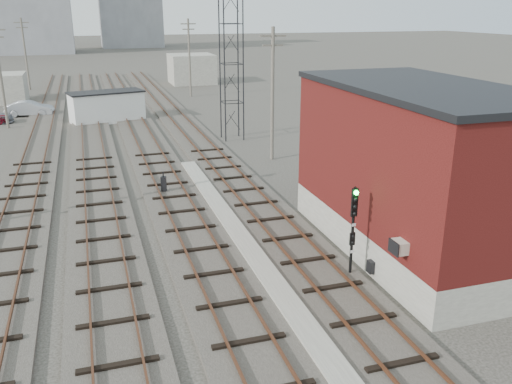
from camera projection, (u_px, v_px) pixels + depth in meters
name	position (u px, v px, depth m)	size (l,w,h in m)	color
ground	(135.00, 97.00, 65.34)	(320.00, 320.00, 0.00)	#282621
track_right	(187.00, 130.00, 47.05)	(3.20, 90.00, 0.39)	#332D28
track_mid_right	(141.00, 133.00, 45.91)	(3.20, 90.00, 0.39)	#332D28
track_mid_left	(92.00, 136.00, 44.78)	(3.20, 90.00, 0.39)	#332D28
track_left	(40.00, 139.00, 43.64)	(3.20, 90.00, 0.39)	#332D28
platform_curb	(247.00, 247.00, 23.89)	(0.90, 28.00, 0.26)	gray
brick_building	(418.00, 170.00, 22.94)	(6.54, 12.20, 7.22)	gray
lattice_tower	(231.00, 44.00, 41.90)	(1.60, 1.60, 15.00)	black
utility_pole_left_b	(0.00, 73.00, 46.70)	(1.80, 0.24, 9.00)	#595147
utility_pole_left_c	(25.00, 52.00, 69.28)	(1.80, 0.24, 9.00)	#595147
utility_pole_right_a	(272.00, 91.00, 36.73)	(1.80, 0.24, 9.00)	#595147
utility_pole_right_b	(189.00, 56.00, 63.83)	(1.80, 0.24, 9.00)	#595147
shed_right	(192.00, 69.00, 76.28)	(6.00, 6.00, 4.00)	gray
signal_mast	(353.00, 227.00, 20.83)	(0.40, 0.40, 3.76)	gray
switch_stand	(164.00, 184.00, 30.89)	(0.36, 0.36, 1.25)	black
site_trailer	(107.00, 106.00, 50.51)	(7.22, 4.36, 2.84)	white
car_silver	(29.00, 108.00, 53.41)	(1.57, 4.51, 1.49)	#A3A5AB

